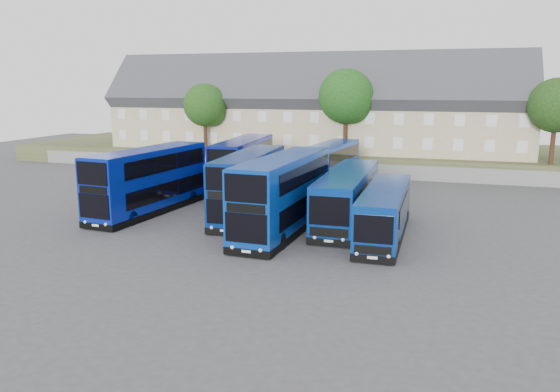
{
  "coord_description": "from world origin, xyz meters",
  "views": [
    {
      "loc": [
        12.58,
        -32.0,
        9.46
      ],
      "look_at": [
        2.03,
        2.01,
        2.2
      ],
      "focal_mm": 35.0,
      "sensor_mm": 36.0,
      "label": 1
    }
  ],
  "objects_px": {
    "tree_west": "(206,107)",
    "tree_mid": "(348,99)",
    "tree_east": "(558,108)",
    "coach_east_a": "(347,197)",
    "dd_front_left": "(149,182)",
    "dd_front_mid": "(249,186)"
  },
  "relations": [
    {
      "from": "coach_east_a",
      "to": "tree_mid",
      "type": "bearing_deg",
      "value": 99.93
    },
    {
      "from": "tree_mid",
      "to": "tree_east",
      "type": "relative_size",
      "value": 1.12
    },
    {
      "from": "dd_front_mid",
      "to": "tree_east",
      "type": "distance_m",
      "value": 31.41
    },
    {
      "from": "dd_front_left",
      "to": "dd_front_mid",
      "type": "height_order",
      "value": "dd_front_left"
    },
    {
      "from": "tree_west",
      "to": "tree_mid",
      "type": "height_order",
      "value": "tree_mid"
    },
    {
      "from": "coach_east_a",
      "to": "tree_mid",
      "type": "height_order",
      "value": "tree_mid"
    },
    {
      "from": "dd_front_left",
      "to": "dd_front_mid",
      "type": "xyz_separation_m",
      "value": [
        7.63,
        1.09,
        -0.08
      ]
    },
    {
      "from": "tree_west",
      "to": "tree_mid",
      "type": "bearing_deg",
      "value": 1.79
    },
    {
      "from": "tree_west",
      "to": "tree_east",
      "type": "bearing_deg",
      "value": 0.0
    },
    {
      "from": "coach_east_a",
      "to": "tree_mid",
      "type": "distance_m",
      "value": 21.86
    },
    {
      "from": "coach_east_a",
      "to": "dd_front_mid",
      "type": "bearing_deg",
      "value": -177.45
    },
    {
      "from": "dd_front_left",
      "to": "tree_mid",
      "type": "relative_size",
      "value": 1.33
    },
    {
      "from": "dd_front_left",
      "to": "tree_west",
      "type": "distance_m",
      "value": 22.66
    },
    {
      "from": "tree_mid",
      "to": "tree_east",
      "type": "distance_m",
      "value": 20.02
    },
    {
      "from": "tree_east",
      "to": "dd_front_mid",
      "type": "bearing_deg",
      "value": -138.64
    },
    {
      "from": "tree_east",
      "to": "coach_east_a",
      "type": "bearing_deg",
      "value": -128.77
    },
    {
      "from": "tree_west",
      "to": "tree_mid",
      "type": "relative_size",
      "value": 0.83
    },
    {
      "from": "tree_mid",
      "to": "tree_east",
      "type": "height_order",
      "value": "tree_mid"
    },
    {
      "from": "dd_front_mid",
      "to": "tree_east",
      "type": "height_order",
      "value": "tree_east"
    },
    {
      "from": "tree_west",
      "to": "tree_mid",
      "type": "distance_m",
      "value": 16.04
    },
    {
      "from": "tree_west",
      "to": "dd_front_left",
      "type": "bearing_deg",
      "value": -76.67
    },
    {
      "from": "dd_front_mid",
      "to": "coach_east_a",
      "type": "distance_m",
      "value": 7.18
    }
  ]
}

